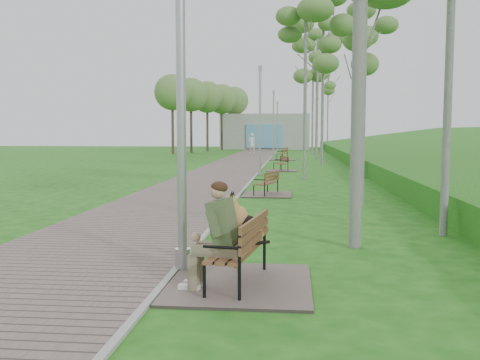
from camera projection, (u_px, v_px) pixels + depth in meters
name	position (u px, v px, depth m)	size (l,w,h in m)	color
ground	(211.00, 230.00, 11.27)	(120.00, 120.00, 0.00)	#1A5913
walkway	(236.00, 165.00, 32.75)	(3.50, 67.00, 0.04)	#685B54
kerb	(265.00, 165.00, 32.58)	(0.10, 67.00, 0.05)	#999993
embankment	(477.00, 168.00, 29.91)	(14.00, 70.00, 1.60)	#419529
building_north	(265.00, 132.00, 61.75)	(10.00, 5.20, 4.00)	#9E9E99
bench_main	(232.00, 252.00, 7.13)	(1.90, 2.11, 1.66)	#685B54
bench_second	(266.00, 190.00, 17.30)	(1.56, 1.73, 0.96)	#685B54
bench_third	(281.00, 168.00, 27.85)	(1.55, 1.73, 0.95)	#685B54
bench_far	(282.00, 157.00, 38.33)	(1.80, 2.00, 1.10)	#685B54
lamp_post_near	(181.00, 84.00, 7.69)	(0.23, 0.23, 5.89)	#A0A3A8
lamp_post_second	(260.00, 125.00, 24.74)	(0.20, 0.20, 5.06)	#A0A3A8
lamp_post_third	(274.00, 125.00, 44.88)	(0.21, 0.21, 5.45)	#A0A3A8
lamp_post_far	(277.00, 128.00, 52.91)	(0.19, 0.19, 4.97)	#A0A3A8
pedestrian_near	(252.00, 144.00, 47.85)	(0.68, 0.45, 1.88)	silver
birch_near_b	(366.00, 8.00, 23.29)	(2.31, 2.31, 9.46)	silver
birch_mid_b	(354.00, 39.00, 26.48)	(2.38, 2.38, 8.42)	silver
birch_mid_c	(323.00, 43.00, 32.00)	(2.60, 2.60, 9.31)	silver
birch_far_b	(318.00, 61.00, 37.83)	(2.83, 2.83, 8.90)	silver
birch_far_c	(313.00, 56.00, 46.44)	(2.99, 2.99, 10.90)	silver
birch_distant_b	(328.00, 83.00, 60.58)	(2.40, 2.40, 9.50)	silver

